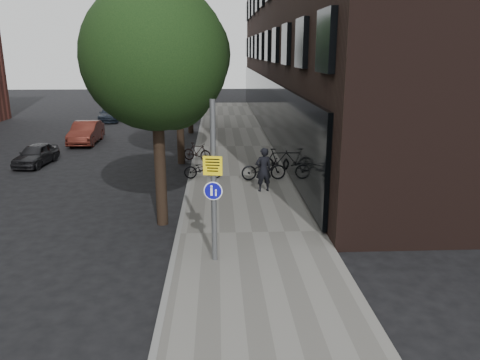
{
  "coord_description": "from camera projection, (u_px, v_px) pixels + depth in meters",
  "views": [
    {
      "loc": [
        -0.76,
        -9.98,
        5.49
      ],
      "look_at": [
        -0.16,
        2.55,
        2.0
      ],
      "focal_mm": 35.0,
      "sensor_mm": 36.0,
      "label": 1
    }
  ],
  "objects": [
    {
      "name": "curb_edge",
      "position": [
        190.0,
        178.0,
        20.63
      ],
      "size": [
        0.15,
        60.0,
        0.13
      ],
      "primitive_type": "cube",
      "color": "slate",
      "rests_on": "ground"
    },
    {
      "name": "parked_bike_curb_far",
      "position": [
        197.0,
        152.0,
        23.38
      ],
      "size": [
        1.58,
        1.05,
        0.93
      ],
      "primitive_type": "imported",
      "rotation": [
        0.0,
        0.0,
        1.13
      ],
      "color": "black",
      "rests_on": "sidewalk"
    },
    {
      "name": "ground",
      "position": [
        252.0,
        290.0,
        11.11
      ],
      "size": [
        120.0,
        120.0,
        0.0
      ],
      "primitive_type": "plane",
      "color": "black",
      "rests_on": "ground"
    },
    {
      "name": "parked_bike_facade_far",
      "position": [
        279.0,
        160.0,
        21.25
      ],
      "size": [
        1.84,
        0.63,
        1.09
      ],
      "primitive_type": "imported",
      "rotation": [
        0.0,
        0.0,
        1.64
      ],
      "color": "black",
      "rests_on": "sidewalk"
    },
    {
      "name": "street_tree_mid",
      "position": [
        180.0,
        58.0,
        22.27
      ],
      "size": [
        5.0,
        5.0,
        7.8
      ],
      "color": "black",
      "rests_on": "ground"
    },
    {
      "name": "street_tree_near",
      "position": [
        158.0,
        63.0,
        14.09
      ],
      "size": [
        4.4,
        4.4,
        7.5
      ],
      "color": "black",
      "rests_on": "ground"
    },
    {
      "name": "signpost",
      "position": [
        214.0,
        182.0,
        11.87
      ],
      "size": [
        0.49,
        0.14,
        4.23
      ],
      "rotation": [
        0.0,
        0.0,
        -0.18
      ],
      "color": "#595B5E",
      "rests_on": "sidewalk"
    },
    {
      "name": "parked_bike_facade_near",
      "position": [
        264.0,
        168.0,
        19.95
      ],
      "size": [
        1.96,
        0.83,
        1.0
      ],
      "primitive_type": "imported",
      "rotation": [
        0.0,
        0.0,
        1.66
      ],
      "color": "black",
      "rests_on": "sidewalk"
    },
    {
      "name": "street_tree_far",
      "position": [
        190.0,
        56.0,
        30.93
      ],
      "size": [
        5.0,
        5.0,
        7.8
      ],
      "color": "black",
      "rests_on": "ground"
    },
    {
      "name": "parked_car_far",
      "position": [
        110.0,
        114.0,
        37.38
      ],
      "size": [
        1.91,
        3.95,
        1.11
      ],
      "primitive_type": "imported",
      "rotation": [
        0.0,
        0.0,
        0.09
      ],
      "color": "black",
      "rests_on": "ground"
    },
    {
      "name": "pedestrian",
      "position": [
        264.0,
        170.0,
        18.25
      ],
      "size": [
        0.71,
        0.55,
        1.74
      ],
      "primitive_type": "imported",
      "rotation": [
        0.0,
        0.0,
        3.36
      ],
      "color": "black",
      "rests_on": "sidewalk"
    },
    {
      "name": "sidewalk",
      "position": [
        241.0,
        177.0,
        20.73
      ],
      "size": [
        4.5,
        60.0,
        0.12
      ],
      "primitive_type": "cube",
      "color": "slate",
      "rests_on": "ground"
    },
    {
      "name": "parked_car_near",
      "position": [
        36.0,
        154.0,
        23.03
      ],
      "size": [
        1.59,
        3.24,
        1.06
      ],
      "primitive_type": "imported",
      "rotation": [
        0.0,
        0.0,
        -0.11
      ],
      "color": "black",
      "rests_on": "ground"
    },
    {
      "name": "parked_car_mid",
      "position": [
        86.0,
        133.0,
        28.37
      ],
      "size": [
        1.48,
        4.05,
        1.33
      ],
      "primitive_type": "imported",
      "rotation": [
        0.0,
        0.0,
        0.02
      ],
      "color": "#5C221A",
      "rests_on": "ground"
    },
    {
      "name": "parked_bike_curb_near",
      "position": [
        203.0,
        169.0,
        20.18
      ],
      "size": [
        1.64,
        0.58,
        0.86
      ],
      "primitive_type": "imported",
      "rotation": [
        0.0,
        0.0,
        1.57
      ],
      "color": "black",
      "rests_on": "sidewalk"
    }
  ]
}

